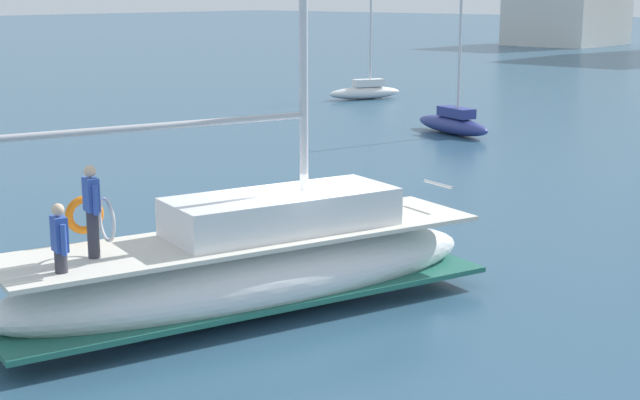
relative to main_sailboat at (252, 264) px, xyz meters
The scene contains 4 objects.
ground_plane 1.59m from the main_sailboat, 87.96° to the left, with size 400.00×400.00×0.00m, color #2D516B.
main_sailboat is the anchor object (origin of this frame).
moored_sloop_far 35.62m from the main_sailboat, 125.21° to the left, with size 2.72×4.29×5.58m.
moored_catamaran 23.38m from the main_sailboat, 114.36° to the left, with size 4.59×2.51×6.25m.
Camera 1 is at (11.96, -13.07, 5.83)m, focal length 53.17 mm.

